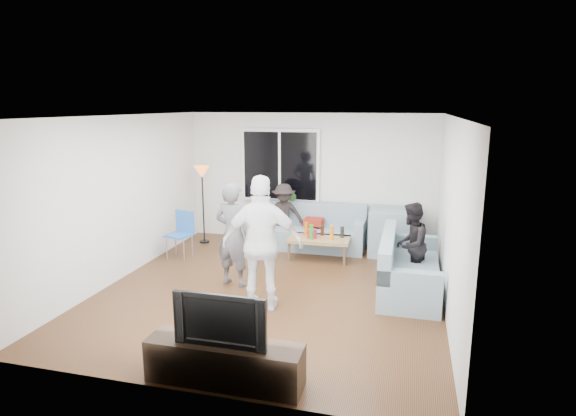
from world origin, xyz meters
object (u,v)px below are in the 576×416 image
(player_left, at_px, (233,235))
(spectator_back, at_px, (284,215))
(coffee_table, at_px, (319,248))
(spectator_right, at_px, (411,245))
(player_right, at_px, (262,244))
(television, at_px, (223,317))
(floor_lamp, at_px, (203,205))
(sofa_back_section, at_px, (306,226))
(tv_console, at_px, (225,362))
(side_chair, at_px, (179,236))
(sofa_right_section, at_px, (410,263))

(player_left, height_order, spectator_back, player_left)
(coffee_table, relative_size, spectator_right, 0.84)
(player_right, relative_size, television, 1.96)
(floor_lamp, relative_size, player_right, 0.84)
(sofa_back_section, height_order, player_right, player_right)
(tv_console, bearing_deg, side_chair, 123.04)
(television, bearing_deg, player_left, 108.87)
(player_right, bearing_deg, sofa_back_section, -98.14)
(sofa_back_section, xyz_separation_m, coffee_table, (0.39, -0.64, -0.22))
(spectator_right, distance_m, tv_console, 3.70)
(coffee_table, height_order, player_left, player_left)
(side_chair, bearing_deg, television, -44.38)
(sofa_right_section, xyz_separation_m, tv_console, (-1.78, -2.99, -0.20))
(sofa_back_section, xyz_separation_m, sofa_right_section, (1.99, -1.78, 0.00))
(coffee_table, xyz_separation_m, side_chair, (-2.47, -0.61, 0.23))
(spectator_right, bearing_deg, sofa_right_section, 16.02)
(side_chair, height_order, tv_console, side_chair)
(tv_console, xyz_separation_m, television, (0.00, 0.00, 0.49))
(coffee_table, height_order, floor_lamp, floor_lamp)
(side_chair, bearing_deg, player_left, -21.64)
(player_right, bearing_deg, coffee_table, -107.44)
(sofa_back_section, height_order, television, television)
(sofa_back_section, height_order, coffee_table, sofa_back_section)
(spectator_back, bearing_deg, television, -100.28)
(coffee_table, distance_m, spectator_back, 1.16)
(spectator_back, xyz_separation_m, television, (0.66, -4.80, 0.09))
(player_left, height_order, player_right, player_right)
(sofa_right_section, xyz_separation_m, coffee_table, (-1.60, 1.13, -0.22))
(sofa_back_section, distance_m, coffee_table, 0.78)
(sofa_right_section, relative_size, floor_lamp, 1.28)
(coffee_table, height_order, spectator_right, spectator_right)
(side_chair, bearing_deg, sofa_right_section, 5.26)
(sofa_right_section, distance_m, television, 3.50)
(spectator_right, relative_size, tv_console, 0.82)
(spectator_back, bearing_deg, tv_console, -100.28)
(side_chair, distance_m, floor_lamp, 1.13)
(sofa_right_section, xyz_separation_m, side_chair, (-4.07, 0.52, 0.01))
(player_left, distance_m, television, 2.70)
(side_chair, distance_m, television, 4.21)
(sofa_back_section, distance_m, player_right, 3.00)
(sofa_back_section, height_order, tv_console, sofa_back_section)
(side_chair, relative_size, spectator_back, 0.69)
(tv_console, bearing_deg, player_left, 108.87)
(sofa_back_section, relative_size, sofa_right_section, 1.15)
(player_left, height_order, tv_console, player_left)
(tv_console, bearing_deg, spectator_right, 60.98)
(floor_lamp, height_order, spectator_back, floor_lamp)
(player_left, relative_size, player_right, 0.87)
(sofa_right_section, relative_size, side_chair, 2.33)
(floor_lamp, xyz_separation_m, player_left, (1.41, -2.03, 0.03))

